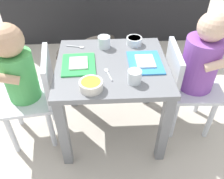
{
  "coord_description": "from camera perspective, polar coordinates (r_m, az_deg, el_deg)",
  "views": [
    {
      "loc": [
        -0.05,
        -0.95,
        1.11
      ],
      "look_at": [
        0.0,
        0.0,
        0.3
      ],
      "focal_mm": 38.34,
      "sensor_mm": 36.0,
      "label": 1
    }
  ],
  "objects": [
    {
      "name": "water_cup_left",
      "position": [
        1.03,
        5.36,
        2.94
      ],
      "size": [
        0.06,
        0.06,
        0.06
      ],
      "color": "white",
      "rests_on": "dining_table"
    },
    {
      "name": "dining_table",
      "position": [
        1.21,
        -0.0,
        2.58
      ],
      "size": [
        0.54,
        0.5,
        0.46
      ],
      "color": "slate",
      "rests_on": "ground"
    },
    {
      "name": "dog",
      "position": [
        1.74,
        -5.59,
        8.88
      ],
      "size": [
        0.43,
        0.37,
        0.32
      ],
      "color": "#332D28",
      "rests_on": "ground"
    },
    {
      "name": "food_tray_right",
      "position": [
        1.17,
        7.87,
        6.52
      ],
      "size": [
        0.16,
        0.2,
        0.02
      ],
      "color": "#388CD8",
      "rests_on": "dining_table"
    },
    {
      "name": "spoon_by_left_tray",
      "position": [
        1.3,
        -8.3,
        10.07
      ],
      "size": [
        0.1,
        0.04,
        0.01
      ],
      "color": "silver",
      "rests_on": "dining_table"
    },
    {
      "name": "water_cup_right",
      "position": [
        1.28,
        -1.9,
        11.07
      ],
      "size": [
        0.07,
        0.07,
        0.06
      ],
      "color": "white",
      "rests_on": "dining_table"
    },
    {
      "name": "ground_plane",
      "position": [
        1.46,
        -0.0,
        -8.93
      ],
      "size": [
        7.0,
        7.0,
        0.0
      ],
      "primitive_type": "plane",
      "color": "beige"
    },
    {
      "name": "spoon_by_right_tray",
      "position": [
        1.09,
        -0.96,
        3.94
      ],
      "size": [
        0.04,
        0.1,
        0.01
      ],
      "color": "silver",
      "rests_on": "dining_table"
    },
    {
      "name": "seated_child_right",
      "position": [
        1.27,
        19.86,
        5.81
      ],
      "size": [
        0.29,
        0.29,
        0.7
      ],
      "color": "silver",
      "rests_on": "ground"
    },
    {
      "name": "seated_child_left",
      "position": [
        1.21,
        -20.83,
        3.6
      ],
      "size": [
        0.31,
        0.31,
        0.69
      ],
      "color": "silver",
      "rests_on": "ground"
    },
    {
      "name": "cereal_bowl_right_side",
      "position": [
        1.31,
        5.31,
        11.51
      ],
      "size": [
        0.08,
        0.08,
        0.04
      ],
      "color": "white",
      "rests_on": "dining_table"
    },
    {
      "name": "food_tray_left",
      "position": [
        1.16,
        -7.97,
        6.06
      ],
      "size": [
        0.16,
        0.19,
        0.02
      ],
      "color": "green",
      "rests_on": "dining_table"
    },
    {
      "name": "cereal_bowl_left_side",
      "position": [
        1.0,
        -5.01,
        1.05
      ],
      "size": [
        0.1,
        0.1,
        0.04
      ],
      "color": "silver",
      "rests_on": "dining_table"
    }
  ]
}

